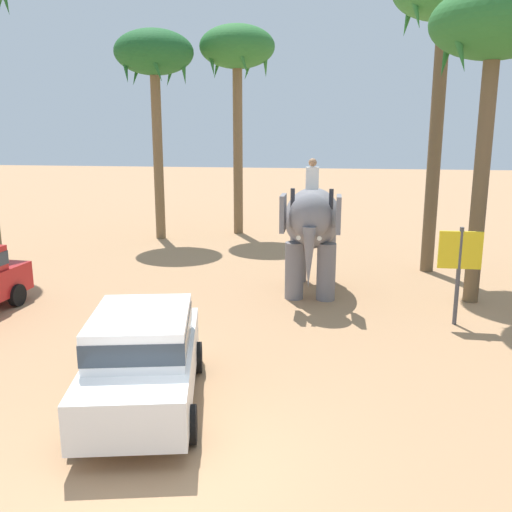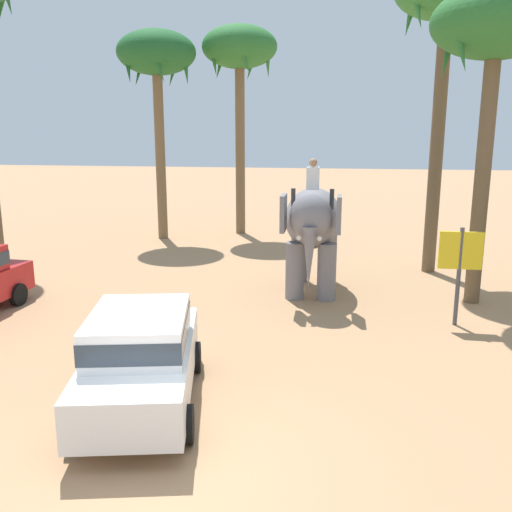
% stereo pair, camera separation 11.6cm
% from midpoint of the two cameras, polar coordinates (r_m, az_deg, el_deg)
% --- Properties ---
extents(ground_plane, '(120.00, 120.00, 0.00)m').
position_cam_midpoint_polar(ground_plane, '(8.63, -9.50, -20.04)').
color(ground_plane, tan).
extents(car_sedan_foreground, '(2.52, 4.36, 1.70)m').
position_cam_midpoint_polar(car_sedan_foreground, '(9.79, -11.34, -9.82)').
color(car_sedan_foreground, white).
rests_on(car_sedan_foreground, ground).
extents(elephant_with_mahout, '(1.63, 3.87, 3.88)m').
position_cam_midpoint_polar(elephant_with_mahout, '(15.95, 6.02, 3.19)').
color(elephant_with_mahout, slate).
rests_on(elephant_with_mahout, ground).
extents(palm_tree_behind_elephant, '(3.20, 3.20, 8.55)m').
position_cam_midpoint_polar(palm_tree_behind_elephant, '(24.30, -9.96, 19.18)').
color(palm_tree_behind_elephant, brown).
rests_on(palm_tree_behind_elephant, ground).
extents(palm_tree_near_hut, '(3.20, 3.20, 8.12)m').
position_cam_midpoint_polar(palm_tree_near_hut, '(16.04, 23.45, 20.23)').
color(palm_tree_near_hut, brown).
rests_on(palm_tree_near_hut, ground).
extents(palm_tree_far_back, '(3.20, 3.20, 8.92)m').
position_cam_midpoint_polar(palm_tree_far_back, '(25.18, -1.55, 19.92)').
color(palm_tree_far_back, brown).
rests_on(palm_tree_far_back, ground).
extents(palm_tree_leaning_seaward, '(3.20, 3.20, 9.63)m').
position_cam_midpoint_polar(palm_tree_leaning_seaward, '(19.34, 19.10, 23.35)').
color(palm_tree_leaning_seaward, brown).
rests_on(palm_tree_leaning_seaward, ground).
extents(signboard_yellow, '(1.00, 0.10, 2.40)m').
position_cam_midpoint_polar(signboard_yellow, '(14.09, 20.33, -0.11)').
color(signboard_yellow, '#4C4C51').
rests_on(signboard_yellow, ground).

